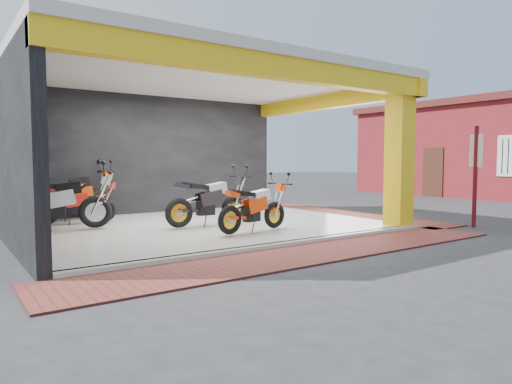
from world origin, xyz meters
TOP-DOWN VIEW (x-y plane):
  - ground at (0.00, 0.00)m, footprint 80.00×80.00m
  - showroom_floor at (0.00, 2.00)m, footprint 8.00×6.00m
  - showroom_ceiling at (0.00, 2.00)m, footprint 8.40×6.40m
  - back_wall at (0.00, 5.10)m, footprint 8.20×0.20m
  - left_wall at (-4.10, 2.00)m, footprint 0.20×6.20m
  - corner_column at (3.75, -0.75)m, footprint 0.50×0.50m
  - header_beam_front at (0.00, -1.00)m, footprint 8.40×0.30m
  - header_beam_right at (4.00, 2.00)m, footprint 0.30×6.40m
  - floor_kerb at (0.00, -1.02)m, footprint 8.00×0.20m
  - paver_front at (0.00, -1.80)m, footprint 9.00×1.40m
  - paver_right at (4.80, 2.00)m, footprint 1.40×7.00m
  - signpost at (5.42, -1.68)m, footprint 0.10×0.34m
  - moto_hero at (0.89, 0.37)m, footprint 2.07×1.01m
  - moto_row_a at (0.61, 1.62)m, footprint 2.24×0.85m
  - moto_row_b at (-2.36, 2.67)m, footprint 2.53×1.51m
  - moto_row_c at (-1.92, 3.54)m, footprint 2.11×1.18m
  - moto_row_d at (-1.73, 4.58)m, footprint 2.55×1.29m

SIDE VIEW (x-z plane):
  - ground at x=0.00m, z-range 0.00..0.00m
  - paver_front at x=0.00m, z-range 0.00..0.03m
  - paver_right at x=4.80m, z-range 0.00..0.03m
  - showroom_floor at x=0.00m, z-range 0.00..0.10m
  - floor_kerb at x=0.00m, z-range 0.00..0.10m
  - moto_row_c at x=-1.92m, z-range 0.10..1.31m
  - moto_hero at x=0.89m, z-range 0.10..1.32m
  - moto_row_a at x=0.61m, z-range 0.10..1.47m
  - moto_row_b at x=-2.36m, z-range 0.10..1.55m
  - moto_row_d at x=-1.73m, z-range 0.10..1.59m
  - signpost at x=5.42m, z-range 0.12..2.57m
  - back_wall at x=0.00m, z-range 0.00..3.50m
  - left_wall at x=-4.10m, z-range 0.00..3.50m
  - corner_column at x=3.75m, z-range 0.00..3.50m
  - header_beam_front at x=0.00m, z-range 3.10..3.50m
  - header_beam_right at x=4.00m, z-range 3.10..3.50m
  - showroom_ceiling at x=0.00m, z-range 3.50..3.70m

